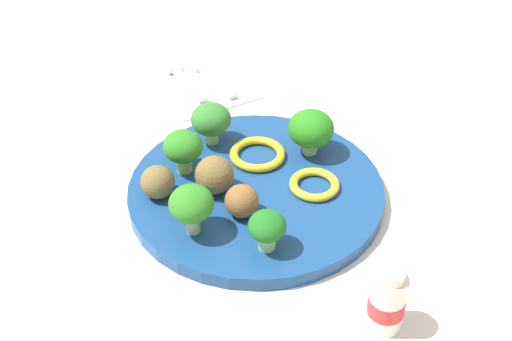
{
  "coord_description": "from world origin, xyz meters",
  "views": [
    {
      "loc": [
        -0.51,
        0.22,
        0.47
      ],
      "look_at": [
        0.0,
        0.0,
        0.04
      ],
      "focal_mm": 46.01,
      "sensor_mm": 36.0,
      "label": 1
    }
  ],
  "objects_px": {
    "napkin": "(197,80)",
    "meatball_near_rim": "(158,182)",
    "plate": "(256,191)",
    "meatball_back_left": "(214,175)",
    "fork": "(183,78)",
    "broccoli_floret_mid_right": "(267,227)",
    "pepper_ring_front_right": "(314,184)",
    "pepper_ring_far_rim": "(257,154)",
    "broccoli_floret_front_left": "(191,205)",
    "knife": "(206,72)",
    "meatball_front_left": "(242,201)",
    "broccoli_floret_far_rim": "(183,148)",
    "broccoli_floret_back_left": "(311,129)",
    "broccoli_floret_near_rim": "(211,120)"
  },
  "relations": [
    {
      "from": "pepper_ring_far_rim",
      "to": "fork",
      "type": "relative_size",
      "value": 0.53
    },
    {
      "from": "broccoli_floret_far_rim",
      "to": "fork",
      "type": "height_order",
      "value": "broccoli_floret_far_rim"
    },
    {
      "from": "broccoli_floret_mid_right",
      "to": "meatball_front_left",
      "type": "relative_size",
      "value": 1.21
    },
    {
      "from": "broccoli_floret_front_left",
      "to": "pepper_ring_front_right",
      "type": "height_order",
      "value": "broccoli_floret_front_left"
    },
    {
      "from": "broccoli_floret_front_left",
      "to": "broccoli_floret_back_left",
      "type": "bearing_deg",
      "value": -66.39
    },
    {
      "from": "plate",
      "to": "meatball_back_left",
      "type": "xyz_separation_m",
      "value": [
        0.01,
        0.04,
        0.03
      ]
    },
    {
      "from": "meatball_near_rim",
      "to": "pepper_ring_far_rim",
      "type": "distance_m",
      "value": 0.13
    },
    {
      "from": "pepper_ring_front_right",
      "to": "broccoli_floret_front_left",
      "type": "bearing_deg",
      "value": 95.12
    },
    {
      "from": "broccoli_floret_back_left",
      "to": "knife",
      "type": "relative_size",
      "value": 0.37
    },
    {
      "from": "knife",
      "to": "meatball_front_left",
      "type": "bearing_deg",
      "value": 166.88
    },
    {
      "from": "plate",
      "to": "meatball_front_left",
      "type": "relative_size",
      "value": 7.92
    },
    {
      "from": "pepper_ring_far_rim",
      "to": "napkin",
      "type": "height_order",
      "value": "pepper_ring_far_rim"
    },
    {
      "from": "meatball_near_rim",
      "to": "pepper_ring_front_right",
      "type": "bearing_deg",
      "value": -109.02
    },
    {
      "from": "broccoli_floret_mid_right",
      "to": "pepper_ring_front_right",
      "type": "bearing_deg",
      "value": -53.3
    },
    {
      "from": "napkin",
      "to": "pepper_ring_front_right",
      "type": "bearing_deg",
      "value": -173.51
    },
    {
      "from": "meatball_front_left",
      "to": "knife",
      "type": "bearing_deg",
      "value": -13.12
    },
    {
      "from": "broccoli_floret_front_left",
      "to": "meatball_back_left",
      "type": "xyz_separation_m",
      "value": [
        0.05,
        -0.04,
        -0.01
      ]
    },
    {
      "from": "meatball_back_left",
      "to": "pepper_ring_front_right",
      "type": "xyz_separation_m",
      "value": [
        -0.04,
        -0.1,
        -0.02
      ]
    },
    {
      "from": "meatball_front_left",
      "to": "pepper_ring_front_right",
      "type": "height_order",
      "value": "meatball_front_left"
    },
    {
      "from": "plate",
      "to": "pepper_ring_far_rim",
      "type": "relative_size",
      "value": 4.37
    },
    {
      "from": "broccoli_floret_back_left",
      "to": "pepper_ring_far_rim",
      "type": "bearing_deg",
      "value": 76.55
    },
    {
      "from": "pepper_ring_front_right",
      "to": "pepper_ring_far_rim",
      "type": "bearing_deg",
      "value": 24.74
    },
    {
      "from": "broccoli_floret_back_left",
      "to": "meatball_near_rim",
      "type": "height_order",
      "value": "broccoli_floret_back_left"
    },
    {
      "from": "broccoli_floret_far_rim",
      "to": "pepper_ring_far_rim",
      "type": "height_order",
      "value": "broccoli_floret_far_rim"
    },
    {
      "from": "meatball_front_left",
      "to": "pepper_ring_far_rim",
      "type": "xyz_separation_m",
      "value": [
        0.08,
        -0.05,
        -0.01
      ]
    },
    {
      "from": "broccoli_floret_mid_right",
      "to": "broccoli_floret_front_left",
      "type": "height_order",
      "value": "broccoli_floret_front_left"
    },
    {
      "from": "broccoli_floret_front_left",
      "to": "napkin",
      "type": "xyz_separation_m",
      "value": [
        0.31,
        -0.11,
        -0.05
      ]
    },
    {
      "from": "broccoli_floret_back_left",
      "to": "meatball_near_rim",
      "type": "relative_size",
      "value": 1.48
    },
    {
      "from": "pepper_ring_far_rim",
      "to": "pepper_ring_front_right",
      "type": "bearing_deg",
      "value": -155.26
    },
    {
      "from": "plate",
      "to": "fork",
      "type": "distance_m",
      "value": 0.27
    },
    {
      "from": "fork",
      "to": "broccoli_floret_front_left",
      "type": "bearing_deg",
      "value": 163.68
    },
    {
      "from": "broccoli_floret_far_rim",
      "to": "pepper_ring_far_rim",
      "type": "xyz_separation_m",
      "value": [
        -0.01,
        -0.08,
        -0.03
      ]
    },
    {
      "from": "plate",
      "to": "pepper_ring_far_rim",
      "type": "distance_m",
      "value": 0.05
    },
    {
      "from": "napkin",
      "to": "meatball_near_rim",
      "type": "bearing_deg",
      "value": 152.24
    },
    {
      "from": "plate",
      "to": "broccoli_floret_back_left",
      "type": "height_order",
      "value": "broccoli_floret_back_left"
    },
    {
      "from": "knife",
      "to": "fork",
      "type": "bearing_deg",
      "value": 94.95
    },
    {
      "from": "broccoli_floret_front_left",
      "to": "broccoli_floret_far_rim",
      "type": "relative_size",
      "value": 1.07
    },
    {
      "from": "broccoli_floret_mid_right",
      "to": "meatball_back_left",
      "type": "distance_m",
      "value": 0.1
    },
    {
      "from": "broccoli_floret_far_rim",
      "to": "broccoli_floret_back_left",
      "type": "distance_m",
      "value": 0.15
    },
    {
      "from": "meatball_front_left",
      "to": "napkin",
      "type": "distance_m",
      "value": 0.31
    },
    {
      "from": "broccoli_floret_back_left",
      "to": "pepper_ring_front_right",
      "type": "height_order",
      "value": "broccoli_floret_back_left"
    },
    {
      "from": "broccoli_floret_mid_right",
      "to": "plate",
      "type": "bearing_deg",
      "value": -17.09
    },
    {
      "from": "broccoli_floret_mid_right",
      "to": "napkin",
      "type": "relative_size",
      "value": 0.25
    },
    {
      "from": "meatball_near_rim",
      "to": "meatball_front_left",
      "type": "bearing_deg",
      "value": -132.11
    },
    {
      "from": "broccoli_floret_near_rim",
      "to": "fork",
      "type": "xyz_separation_m",
      "value": [
        0.17,
        -0.02,
        -0.04
      ]
    },
    {
      "from": "meatball_front_left",
      "to": "meatball_near_rim",
      "type": "distance_m",
      "value": 0.09
    },
    {
      "from": "plate",
      "to": "meatball_back_left",
      "type": "relative_size",
      "value": 6.65
    },
    {
      "from": "broccoli_floret_far_rim",
      "to": "pepper_ring_front_right",
      "type": "xyz_separation_m",
      "value": [
        -0.09,
        -0.12,
        -0.03
      ]
    },
    {
      "from": "broccoli_floret_front_left",
      "to": "fork",
      "type": "xyz_separation_m",
      "value": [
        0.31,
        -0.09,
        -0.04
      ]
    },
    {
      "from": "meatball_near_rim",
      "to": "broccoli_floret_far_rim",
      "type": "bearing_deg",
      "value": -51.48
    }
  ]
}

